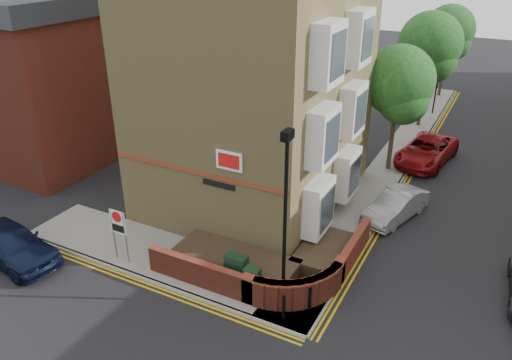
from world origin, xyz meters
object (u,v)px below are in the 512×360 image
object	(u,v)px
utility_cabinet_large	(237,270)
zone_sign	(118,226)
silver_car_near	(396,206)
lamppost	(285,221)
navy_hatchback	(10,243)

from	to	relation	value
utility_cabinet_large	zone_sign	bearing A→B (deg)	-170.31
zone_sign	silver_car_near	distance (m)	12.09
silver_car_near	lamppost	bearing A→B (deg)	-87.41
navy_hatchback	silver_car_near	xyz separation A→B (m)	(12.53, 10.36, -0.15)
lamppost	navy_hatchback	world-z (taller)	lamppost
utility_cabinet_large	zone_sign	distance (m)	4.86
zone_sign	navy_hatchback	size ratio (longest dim) A/B	0.48
lamppost	utility_cabinet_large	xyz separation A→B (m)	(-1.90, 0.10, -2.62)
navy_hatchback	silver_car_near	size ratio (longest dim) A/B	1.20
zone_sign	silver_car_near	xyz separation A→B (m)	(8.60, 8.43, -1.01)
navy_hatchback	silver_car_near	bearing A→B (deg)	-44.45
utility_cabinet_large	silver_car_near	world-z (taller)	utility_cabinet_large
lamppost	zone_sign	world-z (taller)	lamppost
lamppost	utility_cabinet_large	bearing A→B (deg)	176.99
lamppost	navy_hatchback	distance (m)	11.15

